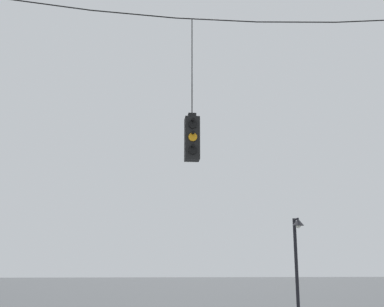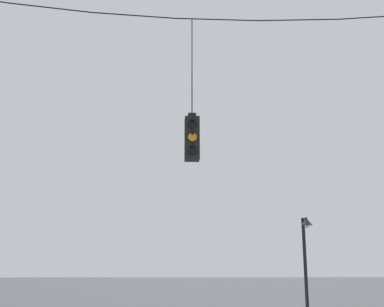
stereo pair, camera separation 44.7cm
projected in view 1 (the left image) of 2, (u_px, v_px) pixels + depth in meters
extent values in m
cylinder|color=black|center=(48.00, 5.00, 11.56)|extent=(2.05, 0.03, 0.22)
cylinder|color=black|center=(134.00, 14.00, 11.71)|extent=(2.05, 0.03, 0.13)
cylinder|color=black|center=(217.00, 20.00, 11.89)|extent=(2.04, 0.03, 0.03)
cylinder|color=black|center=(297.00, 22.00, 12.09)|extent=(2.05, 0.03, 0.13)
cylinder|color=black|center=(374.00, 21.00, 12.32)|extent=(2.05, 0.03, 0.22)
cube|color=black|center=(192.00, 139.00, 11.13)|extent=(0.34, 0.34, 1.02)
cube|color=black|center=(192.00, 116.00, 11.26)|extent=(0.19, 0.19, 0.10)
cylinder|color=black|center=(192.00, 65.00, 11.55)|extent=(0.02, 0.02, 2.45)
cylinder|color=black|center=(193.00, 124.00, 11.03)|extent=(0.20, 0.03, 0.20)
cylinder|color=black|center=(193.00, 120.00, 11.00)|extent=(0.07, 0.12, 0.07)
cylinder|color=orange|center=(193.00, 137.00, 10.96)|extent=(0.20, 0.03, 0.20)
cylinder|color=black|center=(193.00, 133.00, 10.93)|extent=(0.07, 0.12, 0.07)
cylinder|color=black|center=(193.00, 150.00, 10.89)|extent=(0.20, 0.03, 0.20)
cylinder|color=black|center=(193.00, 146.00, 10.86)|extent=(0.07, 0.12, 0.07)
cylinder|color=black|center=(191.00, 129.00, 11.38)|extent=(0.20, 0.03, 0.20)
cylinder|color=black|center=(191.00, 125.00, 11.45)|extent=(0.07, 0.12, 0.07)
cylinder|color=orange|center=(191.00, 141.00, 11.31)|extent=(0.20, 0.03, 0.20)
cylinder|color=black|center=(191.00, 138.00, 11.38)|extent=(0.07, 0.12, 0.07)
cylinder|color=black|center=(191.00, 154.00, 11.24)|extent=(0.20, 0.03, 0.20)
cylinder|color=black|center=(191.00, 150.00, 11.31)|extent=(0.07, 0.12, 0.07)
cylinder|color=black|center=(297.00, 277.00, 17.08)|extent=(0.12, 0.12, 4.17)
cylinder|color=black|center=(296.00, 219.00, 17.32)|extent=(0.07, 0.45, 0.07)
cone|color=#232328|center=(298.00, 222.00, 17.08)|extent=(0.41, 0.41, 0.25)
sphere|color=silver|center=(298.00, 226.00, 17.05)|extent=(0.18, 0.18, 0.18)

